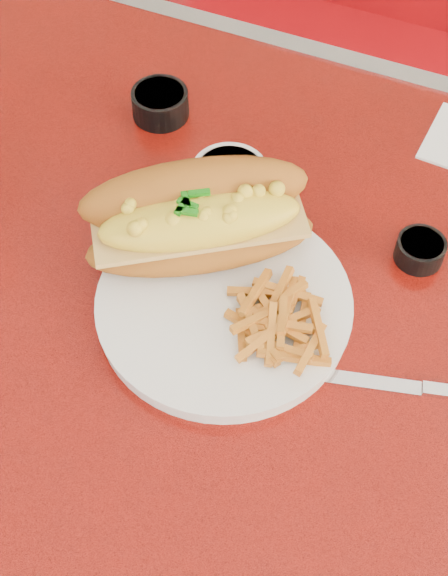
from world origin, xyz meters
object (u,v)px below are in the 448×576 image
at_px(booth_bench_far, 424,145).
at_px(mac_hoagie, 198,218).
at_px(diner_table, 295,392).
at_px(gravy_ramekin, 229,183).
at_px(dinner_plate, 224,305).
at_px(knife, 412,387).
at_px(fork, 269,329).
at_px(sauce_cup_right, 420,249).
at_px(sauce_cup_left, 160,102).

bearing_deg(booth_bench_far, mac_hoagie, -99.44).
relative_size(diner_table, gravy_ramekin, 11.41).
relative_size(dinner_plate, knife, 1.36).
relative_size(diner_table, mac_hoagie, 4.76).
bearing_deg(diner_table, knife, -17.68).
relative_size(fork, knife, 0.77).
height_order(mac_hoagie, gravy_ramekin, mac_hoagie).
distance_m(sauce_cup_right, knife, 0.16).
bearing_deg(gravy_ramekin, fork, -54.89).
relative_size(booth_bench_far, dinner_plate, 4.62).
height_order(booth_bench_far, gravy_ramekin, booth_bench_far).
bearing_deg(knife, dinner_plate, 162.56).
distance_m(dinner_plate, gravy_ramekin, 0.16).
height_order(diner_table, sauce_cup_left, sauce_cup_left).
xyz_separation_m(dinner_plate, gravy_ramekin, (-0.06, 0.14, 0.01)).
xyz_separation_m(diner_table, sauce_cup_left, (-0.27, 0.21, 0.18)).
bearing_deg(gravy_ramekin, sauce_cup_right, 0.43).
bearing_deg(fork, diner_table, -36.71).
relative_size(mac_hoagie, fork, 1.75).
distance_m(fork, knife, 0.15).
xyz_separation_m(booth_bench_far, knife, (0.12, -0.85, 0.49)).
xyz_separation_m(fork, gravy_ramekin, (-0.11, 0.16, 0.01)).
bearing_deg(knife, fork, 166.79).
bearing_deg(dinner_plate, sauce_cup_right, 42.04).
height_order(diner_table, booth_bench_far, booth_bench_far).
relative_size(sauce_cup_left, knife, 0.37).
xyz_separation_m(sauce_cup_left, sauce_cup_right, (0.35, -0.09, -0.00)).
distance_m(booth_bench_far, mac_hoagie, 0.96).
height_order(fork, knife, fork).
xyz_separation_m(diner_table, booth_bench_far, (0.00, 0.81, -0.32)).
height_order(mac_hoagie, fork, mac_hoagie).
relative_size(mac_hoagie, sauce_cup_left, 3.61).
xyz_separation_m(dinner_plate, sauce_cup_left, (-0.19, 0.24, 0.01)).
xyz_separation_m(diner_table, dinner_plate, (-0.08, -0.03, 0.17)).
relative_size(sauce_cup_right, knife, 0.35).
xyz_separation_m(fork, knife, (0.15, 0.00, -0.02)).
xyz_separation_m(booth_bench_far, sauce_cup_left, (-0.27, -0.60, 0.50)).
xyz_separation_m(dinner_plate, sauce_cup_right, (0.16, 0.15, 0.00)).
height_order(booth_bench_far, mac_hoagie, booth_bench_far).
distance_m(sauce_cup_left, knife, 0.46).
bearing_deg(sauce_cup_right, mac_hoagie, -156.91).
height_order(sauce_cup_left, sauce_cup_right, sauce_cup_left).
bearing_deg(dinner_plate, sauce_cup_left, 128.52).
bearing_deg(booth_bench_far, knife, -81.91).
height_order(dinner_plate, gravy_ramekin, gravy_ramekin).
relative_size(booth_bench_far, gravy_ramekin, 11.13).
height_order(diner_table, mac_hoagie, mac_hoagie).
bearing_deg(mac_hoagie, sauce_cup_left, 92.34).
height_order(diner_table, gravy_ramekin, gravy_ramekin).
bearing_deg(gravy_ramekin, mac_hoagie, -87.28).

